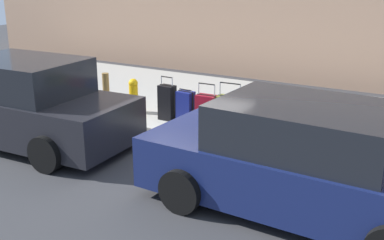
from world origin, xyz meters
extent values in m
plane|color=#333335|center=(0.00, 0.00, 0.00)|extent=(40.00, 40.00, 0.00)
cube|color=#9E9B93|center=(0.00, -2.50, 0.07)|extent=(18.00, 5.00, 0.14)
cube|color=black|center=(-3.02, -0.75, 0.46)|extent=(0.42, 0.28, 0.63)
cube|color=black|center=(-3.02, -0.75, 0.46)|extent=(0.41, 0.08, 0.65)
cylinder|color=gray|center=(-3.19, -0.76, 0.79)|extent=(0.02, 0.02, 0.04)
cylinder|color=gray|center=(-2.85, -0.74, 0.79)|extent=(0.02, 0.02, 0.04)
cylinder|color=black|center=(-3.02, -0.75, 0.81)|extent=(0.34, 0.05, 0.02)
cylinder|color=black|center=(-3.20, -0.76, 0.16)|extent=(0.05, 0.02, 0.04)
cylinder|color=black|center=(-2.85, -0.74, 0.16)|extent=(0.05, 0.02, 0.04)
cube|color=red|center=(-2.52, -0.81, 0.48)|extent=(0.41, 0.22, 0.67)
cube|color=black|center=(-2.52, -0.81, 0.48)|extent=(0.41, 0.07, 0.69)
cylinder|color=gray|center=(-2.69, -0.82, 0.95)|extent=(0.02, 0.02, 0.27)
cylinder|color=gray|center=(-2.36, -0.79, 0.95)|extent=(0.02, 0.02, 0.27)
cylinder|color=black|center=(-2.52, -0.81, 1.08)|extent=(0.34, 0.05, 0.02)
cylinder|color=black|center=(-2.70, -0.82, 0.16)|extent=(0.05, 0.02, 0.04)
cylinder|color=black|center=(-2.35, -0.79, 0.16)|extent=(0.05, 0.02, 0.04)
cube|color=#0F606B|center=(-2.01, -0.67, 0.49)|extent=(0.44, 0.24, 0.70)
cube|color=black|center=(-2.01, -0.67, 0.49)|extent=(0.44, 0.08, 0.72)
cylinder|color=gray|center=(-2.20, -0.69, 0.86)|extent=(0.02, 0.02, 0.04)
cylinder|color=gray|center=(-1.83, -0.66, 0.86)|extent=(0.02, 0.02, 0.04)
cylinder|color=black|center=(-2.01, -0.67, 0.88)|extent=(0.37, 0.06, 0.02)
cylinder|color=black|center=(-2.20, -0.69, 0.16)|extent=(0.05, 0.02, 0.04)
cylinder|color=black|center=(-1.83, -0.66, 0.16)|extent=(0.05, 0.02, 0.04)
cube|color=#9EA0A8|center=(-1.46, -0.77, 0.46)|extent=(0.50, 0.28, 0.64)
cube|color=black|center=(-1.46, -0.77, 0.46)|extent=(0.50, 0.07, 0.66)
cylinder|color=gray|center=(-1.67, -0.76, 0.89)|extent=(0.02, 0.02, 0.21)
cylinder|color=gray|center=(-1.25, -0.78, 0.89)|extent=(0.02, 0.02, 0.21)
cylinder|color=black|center=(-1.46, -0.77, 0.99)|extent=(0.42, 0.05, 0.02)
cylinder|color=black|center=(-1.68, -0.76, 0.16)|extent=(0.05, 0.02, 0.04)
cylinder|color=black|center=(-1.24, -0.78, 0.16)|extent=(0.05, 0.02, 0.04)
cube|color=#59601E|center=(-0.88, -0.69, 0.50)|extent=(0.50, 0.28, 0.71)
cube|color=black|center=(-0.88, -0.69, 0.50)|extent=(0.50, 0.07, 0.73)
cylinder|color=gray|center=(-1.09, -0.70, 0.99)|extent=(0.02, 0.02, 0.27)
cylinder|color=gray|center=(-0.66, -0.68, 0.99)|extent=(0.02, 0.02, 0.27)
cylinder|color=black|center=(-0.88, -0.69, 1.12)|extent=(0.43, 0.05, 0.02)
cylinder|color=black|center=(-1.09, -0.70, 0.16)|extent=(0.05, 0.02, 0.04)
cylinder|color=black|center=(-0.66, -0.68, 0.16)|extent=(0.05, 0.02, 0.04)
cube|color=maroon|center=(-0.32, -0.75, 0.47)|extent=(0.43, 0.26, 0.65)
cube|color=black|center=(-0.32, -0.75, 0.47)|extent=(0.43, 0.06, 0.67)
cylinder|color=gray|center=(-0.50, -0.75, 0.91)|extent=(0.02, 0.02, 0.24)
cylinder|color=gray|center=(-0.14, -0.74, 0.91)|extent=(0.02, 0.02, 0.24)
cylinder|color=black|center=(-0.32, -0.75, 1.03)|extent=(0.36, 0.04, 0.02)
cylinder|color=black|center=(-0.51, -0.75, 0.16)|extent=(0.04, 0.02, 0.04)
cylinder|color=black|center=(-0.13, -0.74, 0.16)|extent=(0.04, 0.02, 0.04)
cube|color=navy|center=(0.17, -0.71, 0.48)|extent=(0.37, 0.27, 0.67)
cube|color=black|center=(0.17, -0.71, 0.48)|extent=(0.36, 0.07, 0.69)
cylinder|color=gray|center=(0.02, -0.70, 0.83)|extent=(0.02, 0.02, 0.04)
cylinder|color=gray|center=(0.31, -0.73, 0.83)|extent=(0.02, 0.02, 0.04)
cylinder|color=black|center=(0.17, -0.71, 0.85)|extent=(0.30, 0.04, 0.02)
cylinder|color=black|center=(0.01, -0.70, 0.16)|extent=(0.05, 0.02, 0.04)
cylinder|color=black|center=(0.32, -0.73, 0.16)|extent=(0.05, 0.02, 0.04)
cube|color=black|center=(0.61, -0.69, 0.52)|extent=(0.36, 0.26, 0.75)
cube|color=black|center=(0.61, -0.69, 0.52)|extent=(0.35, 0.06, 0.77)
cylinder|color=gray|center=(0.47, -0.68, 0.99)|extent=(0.02, 0.02, 0.18)
cylinder|color=gray|center=(0.76, -0.70, 0.99)|extent=(0.02, 0.02, 0.18)
cylinder|color=black|center=(0.61, -0.69, 1.08)|extent=(0.29, 0.04, 0.02)
cylinder|color=black|center=(0.47, -0.68, 0.16)|extent=(0.05, 0.02, 0.04)
cylinder|color=black|center=(0.76, -0.70, 0.16)|extent=(0.05, 0.02, 0.04)
cylinder|color=#D89E0C|center=(1.55, -0.75, 0.46)|extent=(0.20, 0.20, 0.63)
sphere|color=#D89E0C|center=(1.55, -0.75, 0.82)|extent=(0.21, 0.21, 0.21)
cylinder|color=#D89E0C|center=(1.70, -0.75, 0.49)|extent=(0.09, 0.10, 0.09)
cylinder|color=#D89E0C|center=(1.40, -0.75, 0.49)|extent=(0.09, 0.10, 0.09)
cylinder|color=brown|center=(2.22, -0.60, 0.57)|extent=(0.15, 0.15, 0.87)
cube|color=#141E4C|center=(-3.10, 1.57, 0.56)|extent=(4.56, 2.04, 0.76)
cube|color=black|center=(-3.10, 1.57, 1.25)|extent=(2.40, 1.81, 0.62)
cylinder|color=black|center=(-1.67, 2.46, 0.32)|extent=(0.65, 0.24, 0.64)
cylinder|color=black|center=(-1.74, 0.57, 0.32)|extent=(0.65, 0.24, 0.64)
cube|color=black|center=(2.40, 1.57, 0.58)|extent=(4.45, 1.99, 0.81)
cube|color=black|center=(2.40, 1.57, 1.32)|extent=(2.35, 1.75, 0.67)
cylinder|color=black|center=(3.79, 0.73, 0.32)|extent=(0.65, 0.25, 0.64)
cylinder|color=black|center=(1.00, 2.41, 0.32)|extent=(0.65, 0.25, 0.64)
cylinder|color=black|center=(1.08, 0.60, 0.32)|extent=(0.65, 0.25, 0.64)
camera|label=1|loc=(-4.83, 7.57, 3.26)|focal=44.68mm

